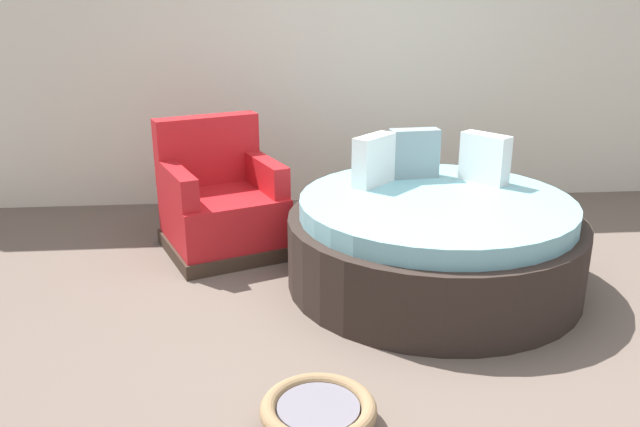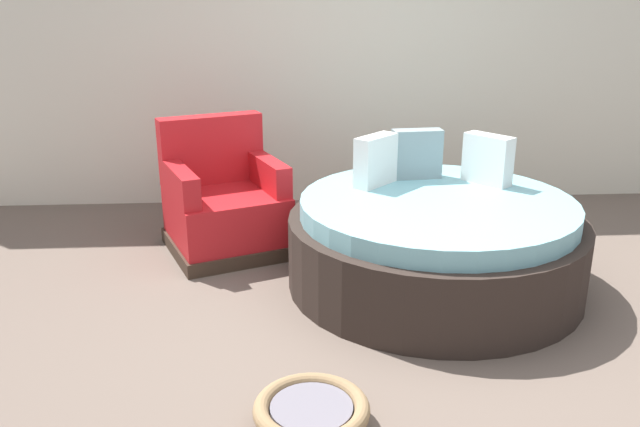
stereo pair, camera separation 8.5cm
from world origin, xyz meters
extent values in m
cube|color=#66564C|center=(0.00, 0.00, -0.01)|extent=(8.00, 8.00, 0.02)
cube|color=silver|center=(0.00, 2.55, 1.31)|extent=(8.00, 0.12, 2.62)
cylinder|color=#2D231E|center=(0.24, 0.66, 0.23)|extent=(1.86, 1.86, 0.46)
cylinder|color=#7AB7C1|center=(0.24, 0.66, 0.52)|extent=(1.71, 1.71, 0.12)
cube|color=white|center=(0.65, 0.99, 0.74)|extent=(0.30, 0.33, 0.33)
cube|color=gray|center=(0.20, 1.15, 0.75)|extent=(0.34, 0.15, 0.34)
cube|color=white|center=(-0.10, 1.00, 0.74)|extent=(0.32, 0.32, 0.33)
cube|color=#38281E|center=(-1.13, 1.33, 0.05)|extent=(1.03, 1.03, 0.10)
cube|color=red|center=(-1.13, 1.33, 0.27)|extent=(0.99, 0.99, 0.34)
cube|color=red|center=(-1.24, 1.62, 0.69)|extent=(0.77, 0.43, 0.50)
cube|color=red|center=(-1.43, 1.21, 0.55)|extent=(0.36, 0.68, 0.22)
cube|color=red|center=(-0.83, 1.45, 0.55)|extent=(0.36, 0.68, 0.22)
cylinder|color=#8E704C|center=(-0.62, -0.75, 0.03)|extent=(0.44, 0.44, 0.06)
torus|color=#8E704C|center=(-0.62, -0.75, 0.10)|extent=(0.51, 0.51, 0.07)
cylinder|color=slate|center=(-0.62, -0.75, 0.08)|extent=(0.36, 0.36, 0.05)
camera|label=1|loc=(-0.82, -3.12, 1.81)|focal=36.46mm
camera|label=2|loc=(-0.73, -3.12, 1.81)|focal=36.46mm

